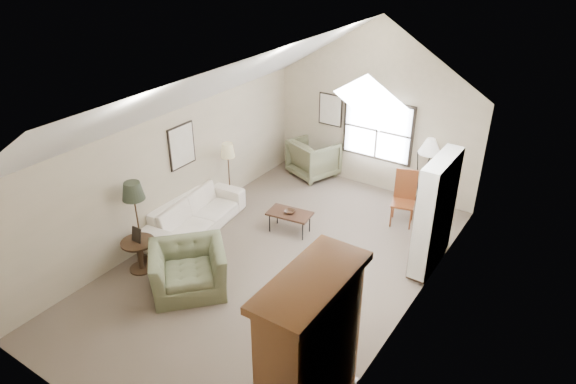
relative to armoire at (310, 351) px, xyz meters
The scene contains 18 objects.
room_shell 3.87m from the armoire, 132.25° to the left, with size 5.01×8.01×4.00m.
window 6.70m from the armoire, 108.11° to the left, with size 1.72×0.08×1.42m, color black.
skylight 4.02m from the armoire, 104.93° to the left, with size 0.80×1.20×0.52m, color white, non-canonical shape.
wall_art 5.98m from the armoire, 133.09° to the left, with size 1.97×3.71×0.88m.
armoire is the anchor object (origin of this frame).
tv_alcove 4.00m from the armoire, 87.71° to the left, with size 0.32×1.30×2.10m, color white.
media_console 4.08m from the armoire, 88.00° to the left, with size 0.34×1.18×0.60m, color #382316.
tv_panel 4.01m from the armoire, 88.00° to the left, with size 0.05×0.90×0.55m, color black.
sofa 5.07m from the armoire, 149.29° to the left, with size 2.43×0.95×0.71m, color white.
armchair_near 3.32m from the armoire, 161.30° to the left, with size 1.26×1.10×0.82m, color #636748.
armchair_far 7.11m from the armoire, 120.53° to the left, with size 1.01×1.04×0.95m, color #5C5C40.
coffee_table 4.51m from the armoire, 126.62° to the left, with size 0.89×0.49×0.45m, color #3B1F18.
bowl 4.46m from the armoire, 126.62° to the left, with size 0.21×0.21×0.05m, color #372016.
side_table 4.39m from the armoire, 167.14° to the left, with size 0.61×0.61×0.61m, color #3B2618.
side_chair 5.23m from the armoire, 99.34° to the left, with size 0.46×0.46×1.18m, color brown.
tripod_lamp 6.15m from the armoire, 96.89° to the left, with size 0.48×0.48×1.66m, color silver, non-canonical shape.
dark_lamp 4.54m from the armoire, 165.14° to the left, with size 0.41×0.41×1.70m, color black, non-canonical shape.
tan_lamp 5.78m from the armoire, 139.34° to the left, with size 0.30×0.30×1.52m, color tan, non-canonical shape.
Camera 1 is at (4.49, -6.37, 5.75)m, focal length 32.00 mm.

